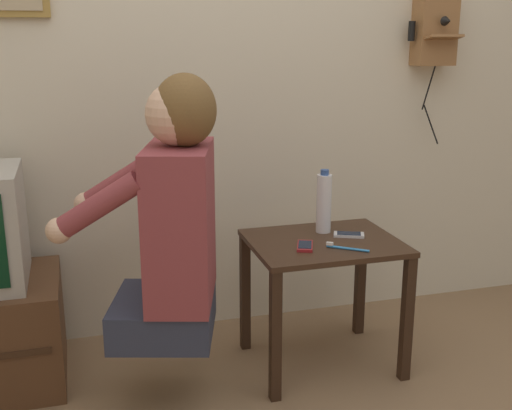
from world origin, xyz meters
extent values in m
cube|color=beige|center=(0.00, 1.16, 1.27)|extent=(6.80, 0.05, 2.55)
cube|color=#382316|center=(0.31, 0.62, 0.54)|extent=(0.60, 0.48, 0.02)
cube|color=black|center=(0.03, 0.40, 0.26)|extent=(0.04, 0.04, 0.53)
cube|color=black|center=(0.58, 0.40, 0.26)|extent=(0.04, 0.04, 0.53)
cube|color=black|center=(0.03, 0.84, 0.26)|extent=(0.04, 0.04, 0.53)
cube|color=black|center=(0.58, 0.84, 0.26)|extent=(0.04, 0.04, 0.53)
cube|color=#2D3347|center=(-0.37, 0.51, 0.35)|extent=(0.45, 0.46, 0.14)
cube|color=brown|center=(-0.30, 0.49, 0.70)|extent=(0.32, 0.44, 0.57)
sphere|color=#DBAD8E|center=(-0.30, 0.49, 1.10)|extent=(0.22, 0.22, 0.22)
ellipsoid|color=brown|center=(-0.27, 0.49, 1.11)|extent=(0.27, 0.28, 0.25)
cylinder|color=brown|center=(-0.58, 0.40, 0.82)|extent=(0.32, 0.16, 0.23)
cylinder|color=brown|center=(-0.48, 0.72, 0.82)|extent=(0.32, 0.16, 0.23)
sphere|color=#DBAD8E|center=(-0.71, 0.44, 0.73)|extent=(0.09, 0.09, 0.09)
sphere|color=#DBAD8E|center=(-0.61, 0.76, 0.73)|extent=(0.09, 0.09, 0.09)
cube|color=olive|center=(1.02, 1.08, 1.38)|extent=(0.19, 0.11, 0.35)
cube|color=olive|center=(1.02, 1.00, 1.34)|extent=(0.17, 0.07, 0.03)
cone|color=black|center=(1.02, 0.98, 1.41)|extent=(0.04, 0.05, 0.04)
cylinder|color=black|center=(0.90, 1.08, 1.37)|extent=(0.03, 0.03, 0.09)
cylinder|color=black|center=(1.00, 1.06, 1.11)|extent=(0.04, 0.04, 0.22)
cylinder|color=black|center=(1.03, 1.07, 0.93)|extent=(0.07, 0.06, 0.19)
cube|color=maroon|center=(0.20, 0.56, 0.55)|extent=(0.10, 0.14, 0.01)
cube|color=black|center=(0.20, 0.56, 0.56)|extent=(0.08, 0.11, 0.00)
cube|color=silver|center=(0.43, 0.64, 0.55)|extent=(0.14, 0.10, 0.01)
cube|color=black|center=(0.43, 0.64, 0.56)|extent=(0.11, 0.09, 0.00)
cylinder|color=silver|center=(0.35, 0.73, 0.67)|extent=(0.06, 0.06, 0.25)
cylinder|color=#2D4C8C|center=(0.35, 0.73, 0.80)|extent=(0.03, 0.03, 0.02)
cylinder|color=#338CD8|center=(0.35, 0.49, 0.55)|extent=(0.14, 0.11, 0.01)
cube|color=white|center=(0.29, 0.53, 0.56)|extent=(0.03, 0.03, 0.01)
camera|label=1|loc=(-0.64, -1.67, 1.37)|focal=45.00mm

